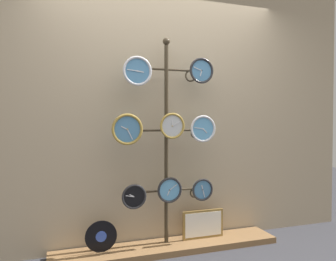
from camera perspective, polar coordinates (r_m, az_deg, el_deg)
shop_wall at (r=3.32m, az=-1.17°, el=4.39°), size 4.40×0.04×2.80m
low_shelf at (r=3.33m, az=0.06°, el=-19.66°), size 2.20×0.36×0.06m
display_stand at (r=3.22m, az=-0.29°, el=-9.15°), size 0.70×0.43×2.04m
clock_top_left at (r=3.02m, az=-5.36°, el=10.27°), size 0.27×0.04×0.27m
clock_top_right at (r=3.24m, az=5.83°, el=10.32°), size 0.25×0.04×0.25m
clock_middle_left at (r=2.96m, az=-7.11°, el=0.21°), size 0.29×0.04×0.29m
clock_middle_center at (r=3.06m, az=0.73°, el=0.81°), size 0.25×0.04×0.25m
clock_middle_right at (r=3.18m, az=6.09°, el=0.30°), size 0.26×0.04×0.26m
clock_bottom_left at (r=3.04m, az=-5.94°, el=-11.37°), size 0.23×0.04×0.23m
clock_bottom_center at (r=3.14m, az=0.23°, el=-10.32°), size 0.24×0.04×0.24m
clock_bottom_right at (r=3.28m, az=6.00°, el=-10.21°), size 0.22×0.04×0.22m
vinyl_record at (r=3.15m, az=-11.57°, el=-17.63°), size 0.29×0.01×0.29m
picture_frame at (r=3.45m, az=6.13°, el=-15.91°), size 0.44×0.02×0.28m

